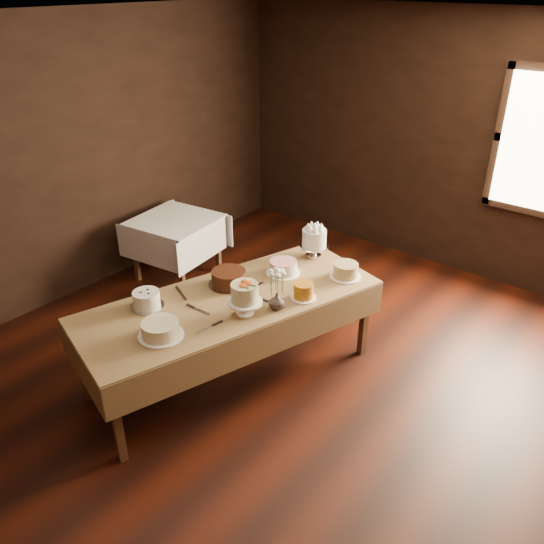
# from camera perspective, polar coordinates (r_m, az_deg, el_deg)

# --- Properties ---
(floor) EXTENTS (5.00, 6.00, 0.01)m
(floor) POSITION_cam_1_polar(r_m,az_deg,el_deg) (4.85, -1.52, -10.80)
(floor) COLOR black
(floor) RESTS_ON ground
(ceiling) EXTENTS (5.00, 6.00, 0.01)m
(ceiling) POSITION_cam_1_polar(r_m,az_deg,el_deg) (3.77, -2.11, 24.32)
(ceiling) COLOR beige
(ceiling) RESTS_ON wall_back
(wall_back) EXTENTS (5.00, 0.02, 2.80)m
(wall_back) POSITION_cam_1_polar(r_m,az_deg,el_deg) (6.55, 16.06, 12.58)
(wall_back) COLOR black
(wall_back) RESTS_ON ground
(wall_left) EXTENTS (0.02, 6.00, 2.80)m
(wall_left) POSITION_cam_1_polar(r_m,az_deg,el_deg) (5.96, -20.60, 10.37)
(wall_left) COLOR black
(wall_left) RESTS_ON ground
(display_table) EXTENTS (1.62, 2.62, 0.76)m
(display_table) POSITION_cam_1_polar(r_m,az_deg,el_deg) (4.50, -4.34, -3.40)
(display_table) COLOR #442919
(display_table) RESTS_ON ground
(side_table) EXTENTS (0.94, 0.94, 0.70)m
(side_table) POSITION_cam_1_polar(r_m,az_deg,el_deg) (6.21, -9.89, 4.70)
(side_table) COLOR #442919
(side_table) RESTS_ON ground
(cake_meringue) EXTENTS (0.27, 0.27, 0.28)m
(cake_meringue) POSITION_cam_1_polar(r_m,az_deg,el_deg) (5.09, 4.33, 2.88)
(cake_meringue) COLOR silver
(cake_meringue) RESTS_ON display_table
(cake_speckled) EXTENTS (0.27, 0.27, 0.13)m
(cake_speckled) POSITION_cam_1_polar(r_m,az_deg,el_deg) (4.79, 7.54, 0.12)
(cake_speckled) COLOR white
(cake_speckled) RESTS_ON display_table
(cake_lattice) EXTENTS (0.31, 0.31, 0.11)m
(cake_lattice) POSITION_cam_1_polar(r_m,az_deg,el_deg) (4.81, 1.14, 0.39)
(cake_lattice) COLOR white
(cake_lattice) RESTS_ON display_table
(cake_caramel) EXTENTS (0.22, 0.22, 0.14)m
(cake_caramel) POSITION_cam_1_polar(r_m,az_deg,el_deg) (4.45, 3.24, -1.99)
(cake_caramel) COLOR white
(cake_caramel) RESTS_ON display_table
(cake_chocolate) EXTENTS (0.38, 0.38, 0.13)m
(cake_chocolate) POSITION_cam_1_polar(r_m,az_deg,el_deg) (4.64, -4.45, -0.67)
(cake_chocolate) COLOR silver
(cake_chocolate) RESTS_ON display_table
(cake_flowers) EXTENTS (0.27, 0.27, 0.28)m
(cake_flowers) POSITION_cam_1_polar(r_m,az_deg,el_deg) (4.21, -2.80, -2.97)
(cake_flowers) COLOR white
(cake_flowers) RESTS_ON display_table
(cake_swirl) EXTENTS (0.27, 0.27, 0.14)m
(cake_swirl) POSITION_cam_1_polar(r_m,az_deg,el_deg) (4.44, -12.73, -2.81)
(cake_swirl) COLOR silver
(cake_swirl) RESTS_ON display_table
(cake_cream) EXTENTS (0.33, 0.33, 0.12)m
(cake_cream) POSITION_cam_1_polar(r_m,az_deg,el_deg) (4.08, -11.36, -5.83)
(cake_cream) COLOR white
(cake_cream) RESTS_ON display_table
(cake_server_a) EXTENTS (0.24, 0.03, 0.01)m
(cake_server_a) POSITION_cam_1_polar(r_m,az_deg,el_deg) (4.33, -7.14, -4.03)
(cake_server_a) COLOR silver
(cake_server_a) RESTS_ON display_table
(cake_server_b) EXTENTS (0.06, 0.24, 0.01)m
(cake_server_b) POSITION_cam_1_polar(r_m,az_deg,el_deg) (4.12, -6.93, -5.88)
(cake_server_b) COLOR silver
(cake_server_b) RESTS_ON display_table
(cake_server_c) EXTENTS (0.03, 0.24, 0.01)m
(cake_server_c) POSITION_cam_1_polar(r_m,az_deg,el_deg) (4.64, -1.57, -1.41)
(cake_server_c) COLOR silver
(cake_server_c) RESTS_ON display_table
(cake_server_d) EXTENTS (0.24, 0.04, 0.01)m
(cake_server_d) POSITION_cam_1_polar(r_m,az_deg,el_deg) (4.38, 0.49, -3.38)
(cake_server_d) COLOR silver
(cake_server_d) RESTS_ON display_table
(cake_server_e) EXTENTS (0.23, 0.12, 0.01)m
(cake_server_e) POSITION_cam_1_polar(r_m,az_deg,el_deg) (4.56, -9.12, -2.42)
(cake_server_e) COLOR silver
(cake_server_e) RESTS_ON display_table
(flower_vase) EXTENTS (0.17, 0.17, 0.13)m
(flower_vase) POSITION_cam_1_polar(r_m,az_deg,el_deg) (4.31, 0.49, -2.99)
(flower_vase) COLOR #2D2823
(flower_vase) RESTS_ON display_table
(flower_bouquet) EXTENTS (0.14, 0.14, 0.20)m
(flower_bouquet) POSITION_cam_1_polar(r_m,az_deg,el_deg) (4.21, 0.50, -0.82)
(flower_bouquet) COLOR white
(flower_bouquet) RESTS_ON flower_vase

